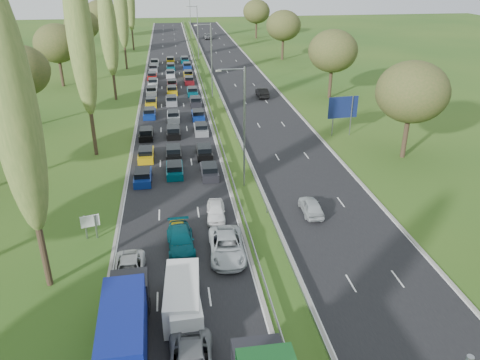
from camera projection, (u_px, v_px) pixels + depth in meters
ground at (211, 94)px, 80.82m from camera, size 260.00×260.00×0.00m
near_carriageway at (172, 92)px, 82.17m from camera, size 10.50×215.00×0.04m
far_carriageway at (248, 90)px, 83.95m from camera, size 10.50×215.00×0.04m
central_reservation at (210, 88)px, 82.83m from camera, size 2.36×215.00×0.32m
lamp_columns at (212, 61)px, 76.50m from camera, size 0.18×140.18×12.00m
poplar_row at (98, 30)px, 62.88m from camera, size 2.80×127.80×22.44m
woodland_left at (11, 77)px, 58.50m from camera, size 8.00×166.00×11.10m
woodland_right at (351, 61)px, 68.19m from camera, size 8.00×153.00×11.10m
traffic_queue_fill at (172, 97)px, 77.29m from camera, size 9.04×68.35×0.80m
near_car_2 at (129, 270)px, 33.29m from camera, size 2.25×4.76×1.32m
near_car_7 at (181, 240)px, 36.77m from camera, size 2.28×5.18×1.48m
near_car_8 at (179, 233)px, 37.90m from camera, size 1.67×3.88×1.30m
near_car_10 at (227, 246)px, 35.85m from camera, size 2.86×5.78×1.58m
near_car_12 at (216, 211)px, 41.22m from camera, size 1.88×4.09×1.36m
far_car_0 at (311, 206)px, 41.98m from camera, size 1.76×4.13×1.39m
far_car_1 at (262, 92)px, 78.89m from camera, size 1.67×4.71×1.55m
far_car_2 at (208, 36)px, 140.78m from camera, size 2.67×5.45×1.49m
blue_lorry at (126, 325)px, 26.52m from camera, size 2.38×8.59×3.62m
white_van_front at (184, 303)px, 29.53m from camera, size 1.94×4.95×1.99m
white_van_rear at (182, 294)px, 30.16m from camera, size 2.16×5.50×2.21m
info_sign at (90, 224)px, 37.89m from camera, size 1.47×0.49×2.10m
direction_sign at (343, 109)px, 60.00m from camera, size 3.99×0.44×5.20m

